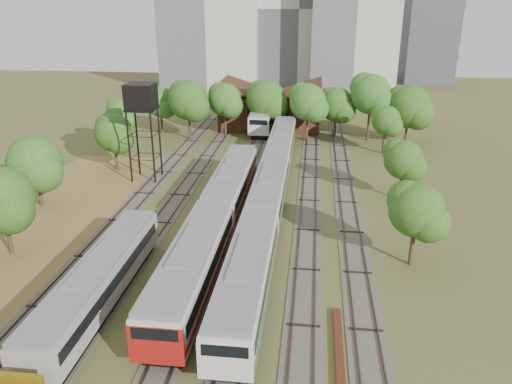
# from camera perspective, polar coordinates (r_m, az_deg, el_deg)

# --- Properties ---
(ground) EXTENTS (240.00, 240.00, 0.00)m
(ground) POSITION_cam_1_polar(r_m,az_deg,el_deg) (31.80, -6.15, -17.64)
(ground) COLOR #475123
(ground) RESTS_ON ground
(dry_grass_patch) EXTENTS (14.00, 60.00, 0.04)m
(dry_grass_patch) POSITION_cam_1_polar(r_m,az_deg,el_deg) (44.76, -27.08, -7.70)
(dry_grass_patch) COLOR brown
(dry_grass_patch) RESTS_ON ground
(tracks) EXTENTS (24.60, 80.00, 0.19)m
(tracks) POSITION_cam_1_polar(r_m,az_deg,el_deg) (53.37, -1.07, -0.67)
(tracks) COLOR #4C473D
(tracks) RESTS_ON ground
(railcar_red_set) EXTENTS (3.19, 34.58, 3.95)m
(railcar_red_set) POSITION_cam_1_polar(r_m,az_deg,el_deg) (43.51, -4.63, -3.05)
(railcar_red_set) COLOR black
(railcar_red_set) RESTS_ON ground
(railcar_green_set) EXTENTS (3.05, 52.08, 3.77)m
(railcar_green_set) POSITION_cam_1_polar(r_m,az_deg,el_deg) (50.32, 1.58, 0.33)
(railcar_green_set) COLOR black
(railcar_green_set) RESTS_ON ground
(railcar_rear) EXTENTS (3.20, 16.08, 3.96)m
(railcar_rear) POSITION_cam_1_polar(r_m,az_deg,el_deg) (82.38, 0.90, 8.67)
(railcar_rear) COLOR black
(railcar_rear) RESTS_ON ground
(old_grey_coach) EXTENTS (2.76, 18.00, 3.41)m
(old_grey_coach) POSITION_cam_1_polar(r_m,az_deg,el_deg) (36.21, -17.49, -9.75)
(old_grey_coach) COLOR black
(old_grey_coach) RESTS_ON ground
(water_tower) EXTENTS (3.23, 3.23, 11.18)m
(water_tower) POSITION_cam_1_polar(r_m,az_deg,el_deg) (58.29, -13.00, 10.29)
(water_tower) COLOR black
(water_tower) RESTS_ON ground
(rail_pile_far) EXTENTS (0.51, 8.11, 0.26)m
(rail_pile_far) POSITION_cam_1_polar(r_m,az_deg,el_deg) (32.01, 9.45, -17.23)
(rail_pile_far) COLOR #522517
(rail_pile_far) RESTS_ON ground
(maintenance_shed) EXTENTS (16.45, 11.55, 7.58)m
(maintenance_shed) POSITION_cam_1_polar(r_m,az_deg,el_deg) (84.10, 1.73, 9.49)
(maintenance_shed) COLOR #371B14
(maintenance_shed) RESTS_ON ground
(tree_band_left) EXTENTS (8.35, 53.19, 7.69)m
(tree_band_left) POSITION_cam_1_polar(r_m,az_deg,el_deg) (47.85, -26.37, 0.63)
(tree_band_left) COLOR #382616
(tree_band_left) RESTS_ON ground
(tree_band_far) EXTENTS (42.85, 9.87, 9.85)m
(tree_band_far) POSITION_cam_1_polar(r_m,az_deg,el_deg) (75.80, 4.17, 10.31)
(tree_band_far) COLOR #382616
(tree_band_far) RESTS_ON ground
(tree_band_right) EXTENTS (5.66, 35.47, 6.88)m
(tree_band_right) POSITION_cam_1_polar(r_m,az_deg,el_deg) (53.25, 16.18, 3.64)
(tree_band_right) COLOR #382616
(tree_band_right) RESTS_ON ground
(tower_centre) EXTENTS (20.00, 18.00, 36.00)m
(tower_centre) POSITION_cam_1_polar(r_m,az_deg,el_deg) (124.17, 5.10, 20.19)
(tower_centre) COLOR #B9B3A8
(tower_centre) RESTS_ON ground
(tower_far_right) EXTENTS (12.00, 12.00, 28.00)m
(tower_far_right) POSITION_cam_1_polar(r_m,az_deg,el_deg) (137.09, 19.35, 17.56)
(tower_far_right) COLOR #47484F
(tower_far_right) RESTS_ON ground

